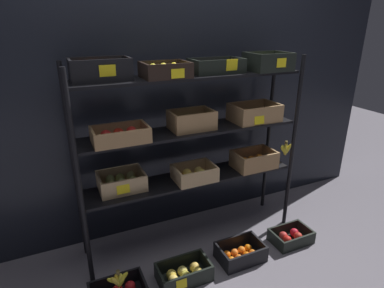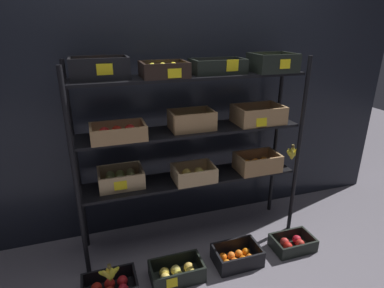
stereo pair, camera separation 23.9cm
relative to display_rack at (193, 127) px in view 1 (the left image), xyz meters
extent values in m
plane|color=slate|center=(-0.01, 0.01, -0.97)|extent=(10.00, 10.00, 0.00)
cube|color=black|center=(-0.01, 0.37, 0.25)|extent=(4.08, 0.12, 2.46)
cylinder|color=black|center=(-0.85, -0.16, -0.24)|extent=(0.03, 0.03, 1.47)
cylinder|color=black|center=(0.83, -0.16, -0.24)|extent=(0.03, 0.03, 1.47)
cylinder|color=black|center=(-0.85, 0.17, -0.24)|extent=(0.03, 0.03, 1.47)
cylinder|color=black|center=(0.83, 0.17, -0.24)|extent=(0.03, 0.03, 1.47)
cube|color=black|center=(-0.01, 0.01, -0.42)|extent=(1.64, 0.29, 0.02)
cube|color=black|center=(-0.01, 0.01, -0.03)|extent=(1.64, 0.29, 0.02)
cube|color=black|center=(-0.01, 0.01, 0.37)|extent=(1.64, 0.29, 0.02)
cube|color=tan|center=(-0.55, 0.05, -0.41)|extent=(0.32, 0.25, 0.01)
cube|color=tan|center=(-0.55, -0.06, -0.35)|extent=(0.32, 0.02, 0.11)
cube|color=tan|center=(-0.55, 0.17, -0.35)|extent=(0.32, 0.02, 0.11)
cube|color=tan|center=(-0.70, 0.05, -0.35)|extent=(0.02, 0.22, 0.11)
cube|color=tan|center=(-0.39, 0.05, -0.35)|extent=(0.02, 0.22, 0.11)
ellipsoid|color=tan|center=(-0.63, 0.01, -0.36)|extent=(0.07, 0.07, 0.09)
ellipsoid|color=#A9B862|center=(-0.55, 0.01, -0.36)|extent=(0.07, 0.07, 0.09)
ellipsoid|color=tan|center=(-0.47, 0.02, -0.36)|extent=(0.07, 0.07, 0.09)
ellipsoid|color=#ABBB5F|center=(-0.62, 0.09, -0.36)|extent=(0.07, 0.07, 0.09)
ellipsoid|color=#B5BD53|center=(-0.55, 0.09, -0.36)|extent=(0.07, 0.07, 0.09)
ellipsoid|color=tan|center=(-0.47, 0.09, -0.36)|extent=(0.07, 0.07, 0.09)
cube|color=yellow|center=(-0.56, -0.07, -0.35)|extent=(0.09, 0.01, 0.07)
cube|color=tan|center=(-0.01, -0.04, -0.41)|extent=(0.31, 0.23, 0.01)
cube|color=tan|center=(-0.01, -0.14, -0.35)|extent=(0.31, 0.02, 0.10)
cube|color=tan|center=(-0.01, 0.07, -0.35)|extent=(0.31, 0.02, 0.10)
cube|color=tan|center=(-0.15, -0.04, -0.35)|extent=(0.02, 0.20, 0.10)
cube|color=tan|center=(0.14, -0.04, -0.35)|extent=(0.02, 0.20, 0.10)
sphere|color=#E1BE4F|center=(-0.06, -0.07, -0.37)|extent=(0.07, 0.07, 0.07)
sphere|color=gold|center=(0.05, -0.07, -0.37)|extent=(0.07, 0.07, 0.07)
sphere|color=#E4BC49|center=(-0.06, -0.01, -0.37)|extent=(0.07, 0.07, 0.07)
sphere|color=gold|center=(0.04, -0.01, -0.37)|extent=(0.07, 0.07, 0.07)
cube|color=#A87F51|center=(0.54, -0.03, -0.41)|extent=(0.34, 0.23, 0.01)
cube|color=#A87F51|center=(0.54, -0.14, -0.34)|extent=(0.34, 0.02, 0.13)
cube|color=#A87F51|center=(0.54, 0.07, -0.34)|extent=(0.34, 0.02, 0.13)
cube|color=#A87F51|center=(0.37, -0.03, -0.34)|extent=(0.02, 0.20, 0.13)
cube|color=#A87F51|center=(0.70, -0.03, -0.34)|extent=(0.02, 0.20, 0.13)
sphere|color=orange|center=(0.46, -0.06, -0.36)|extent=(0.07, 0.07, 0.07)
sphere|color=orange|center=(0.54, -0.07, -0.36)|extent=(0.07, 0.07, 0.07)
sphere|color=orange|center=(0.62, -0.06, -0.36)|extent=(0.07, 0.07, 0.07)
sphere|color=orange|center=(0.46, 0.00, -0.36)|extent=(0.07, 0.07, 0.07)
sphere|color=orange|center=(0.54, 0.00, -0.36)|extent=(0.07, 0.07, 0.07)
sphere|color=orange|center=(0.62, 0.00, -0.36)|extent=(0.07, 0.07, 0.07)
cube|color=#A87F51|center=(-0.55, -0.04, -0.01)|extent=(0.37, 0.23, 0.01)
cube|color=#A87F51|center=(-0.55, -0.14, 0.04)|extent=(0.37, 0.02, 0.09)
cube|color=#A87F51|center=(-0.55, 0.07, 0.04)|extent=(0.37, 0.02, 0.09)
cube|color=#A87F51|center=(-0.72, -0.04, 0.04)|extent=(0.02, 0.20, 0.09)
cube|color=#A87F51|center=(-0.37, -0.04, 0.04)|extent=(0.02, 0.20, 0.09)
sphere|color=red|center=(-0.64, -0.07, 0.03)|extent=(0.07, 0.07, 0.07)
sphere|color=red|center=(-0.54, -0.07, 0.03)|extent=(0.07, 0.07, 0.07)
sphere|color=red|center=(-0.46, -0.06, 0.03)|extent=(0.07, 0.07, 0.07)
sphere|color=red|center=(-0.63, -0.01, 0.03)|extent=(0.07, 0.07, 0.07)
sphere|color=red|center=(-0.55, -0.01, 0.03)|extent=(0.07, 0.07, 0.07)
sphere|color=red|center=(-0.46, -0.01, 0.03)|extent=(0.07, 0.07, 0.07)
cube|color=#A87F51|center=(-0.01, 0.01, -0.01)|extent=(0.32, 0.21, 0.01)
cube|color=#A87F51|center=(-0.01, -0.09, 0.06)|extent=(0.32, 0.02, 0.13)
cube|color=#A87F51|center=(-0.01, 0.11, 0.06)|extent=(0.32, 0.02, 0.13)
cube|color=#A87F51|center=(-0.16, 0.01, 0.06)|extent=(0.02, 0.18, 0.13)
cube|color=#A87F51|center=(0.14, 0.01, 0.06)|extent=(0.02, 0.18, 0.13)
sphere|color=#94C037|center=(-0.06, -0.02, 0.03)|extent=(0.07, 0.07, 0.07)
sphere|color=#8DC036|center=(0.04, -0.02, 0.03)|extent=(0.07, 0.07, 0.07)
sphere|color=#96B340|center=(-0.07, 0.04, 0.03)|extent=(0.07, 0.07, 0.07)
sphere|color=#84B93C|center=(0.04, 0.04, 0.03)|extent=(0.07, 0.07, 0.07)
cube|color=#A87F51|center=(0.53, 0.00, -0.01)|extent=(0.37, 0.25, 0.01)
cube|color=#A87F51|center=(0.53, -0.12, 0.06)|extent=(0.37, 0.02, 0.12)
cube|color=#A87F51|center=(0.53, 0.11, 0.06)|extent=(0.37, 0.02, 0.12)
cube|color=#A87F51|center=(0.35, 0.00, 0.06)|extent=(0.02, 0.22, 0.12)
cube|color=#A87F51|center=(0.71, 0.00, 0.06)|extent=(0.02, 0.22, 0.12)
ellipsoid|color=brown|center=(0.42, -0.05, 0.03)|extent=(0.05, 0.05, 0.07)
ellipsoid|color=brown|center=(0.48, -0.04, 0.03)|extent=(0.05, 0.05, 0.07)
ellipsoid|color=brown|center=(0.53, -0.05, 0.03)|extent=(0.05, 0.05, 0.07)
ellipsoid|color=brown|center=(0.59, -0.05, 0.03)|extent=(0.05, 0.05, 0.07)
ellipsoid|color=brown|center=(0.65, -0.05, 0.03)|extent=(0.05, 0.05, 0.07)
ellipsoid|color=brown|center=(0.41, 0.04, 0.03)|extent=(0.05, 0.05, 0.07)
ellipsoid|color=brown|center=(0.47, 0.04, 0.03)|extent=(0.05, 0.05, 0.07)
ellipsoid|color=brown|center=(0.53, 0.04, 0.03)|extent=(0.05, 0.05, 0.07)
ellipsoid|color=brown|center=(0.59, 0.03, 0.03)|extent=(0.05, 0.05, 0.07)
ellipsoid|color=brown|center=(0.65, 0.04, 0.03)|extent=(0.05, 0.05, 0.07)
cube|color=yellow|center=(0.49, -0.13, 0.03)|extent=(0.09, 0.01, 0.07)
cube|color=black|center=(-0.62, 0.03, 0.38)|extent=(0.37, 0.22, 0.01)
cube|color=black|center=(-0.62, -0.07, 0.45)|extent=(0.37, 0.02, 0.13)
cube|color=black|center=(-0.62, 0.14, 0.45)|extent=(0.37, 0.02, 0.13)
cube|color=black|center=(-0.80, 0.03, 0.45)|extent=(0.02, 0.19, 0.13)
cube|color=black|center=(-0.44, 0.03, 0.45)|extent=(0.02, 0.19, 0.13)
sphere|color=orange|center=(-0.72, 0.00, 0.42)|extent=(0.06, 0.06, 0.06)
sphere|color=orange|center=(-0.65, 0.00, 0.42)|extent=(0.06, 0.06, 0.06)
sphere|color=orange|center=(-0.59, 0.01, 0.42)|extent=(0.06, 0.06, 0.06)
sphere|color=orange|center=(-0.51, 0.00, 0.42)|extent=(0.06, 0.06, 0.06)
sphere|color=orange|center=(-0.72, 0.06, 0.42)|extent=(0.06, 0.06, 0.06)
sphere|color=orange|center=(-0.65, 0.06, 0.42)|extent=(0.06, 0.06, 0.06)
sphere|color=orange|center=(-0.58, 0.06, 0.42)|extent=(0.06, 0.06, 0.06)
sphere|color=orange|center=(-0.52, 0.07, 0.42)|extent=(0.06, 0.06, 0.06)
cube|color=yellow|center=(-0.60, -0.08, 0.45)|extent=(0.10, 0.01, 0.07)
cube|color=black|center=(-0.21, -0.02, 0.38)|extent=(0.31, 0.24, 0.01)
cube|color=black|center=(-0.21, -0.13, 0.43)|extent=(0.31, 0.02, 0.09)
cube|color=black|center=(-0.21, 0.10, 0.43)|extent=(0.31, 0.02, 0.09)
cube|color=black|center=(-0.36, -0.02, 0.43)|extent=(0.02, 0.21, 0.09)
cube|color=black|center=(-0.07, -0.02, 0.43)|extent=(0.02, 0.21, 0.09)
ellipsoid|color=yellow|center=(-0.28, -0.05, 0.43)|extent=(0.06, 0.06, 0.08)
ellipsoid|color=yellow|center=(-0.22, -0.05, 0.43)|extent=(0.06, 0.06, 0.08)
ellipsoid|color=yellow|center=(-0.14, -0.06, 0.43)|extent=(0.06, 0.06, 0.08)
ellipsoid|color=yellow|center=(-0.28, 0.02, 0.43)|extent=(0.06, 0.06, 0.08)
ellipsoid|color=yellow|center=(-0.21, 0.02, 0.43)|extent=(0.06, 0.06, 0.08)
ellipsoid|color=yellow|center=(-0.14, 0.02, 0.43)|extent=(0.06, 0.06, 0.08)
cube|color=yellow|center=(-0.17, -0.14, 0.42)|extent=(0.09, 0.00, 0.06)
cube|color=black|center=(0.19, 0.02, 0.38)|extent=(0.38, 0.22, 0.01)
cube|color=black|center=(0.19, -0.08, 0.44)|extent=(0.38, 0.02, 0.09)
cube|color=black|center=(0.19, 0.12, 0.44)|extent=(0.38, 0.02, 0.09)
cube|color=black|center=(0.01, 0.02, 0.44)|extent=(0.02, 0.18, 0.09)
cube|color=black|center=(0.37, 0.02, 0.44)|extent=(0.02, 0.18, 0.09)
sphere|color=#5D2954|center=(0.07, -0.02, 0.41)|extent=(0.05, 0.05, 0.05)
sphere|color=#5A244F|center=(0.13, -0.01, 0.41)|extent=(0.05, 0.05, 0.05)
sphere|color=#6A1C4D|center=(0.19, -0.01, 0.41)|extent=(0.05, 0.05, 0.05)
sphere|color=#58254D|center=(0.25, -0.01, 0.41)|extent=(0.05, 0.05, 0.05)
sphere|color=#6C2B5E|center=(0.31, -0.01, 0.41)|extent=(0.05, 0.05, 0.05)
sphere|color=#5C1F4D|center=(0.07, 0.06, 0.41)|extent=(0.05, 0.05, 0.05)
sphere|color=#5B1657|center=(0.13, 0.06, 0.41)|extent=(0.05, 0.05, 0.05)
sphere|color=#592857|center=(0.19, 0.06, 0.41)|extent=(0.05, 0.05, 0.05)
sphere|color=#6D2A55|center=(0.25, 0.05, 0.41)|extent=(0.05, 0.05, 0.05)
sphere|color=#6B2452|center=(0.31, 0.06, 0.41)|extent=(0.05, 0.05, 0.05)
cube|color=yellow|center=(0.25, -0.09, 0.44)|extent=(0.09, 0.01, 0.08)
cube|color=black|center=(0.60, -0.04, 0.38)|extent=(0.31, 0.25, 0.01)
cube|color=black|center=(0.60, -0.15, 0.45)|extent=(0.31, 0.02, 0.12)
cube|color=black|center=(0.60, 0.08, 0.45)|extent=(0.31, 0.02, 0.12)
cube|color=black|center=(0.45, -0.04, 0.45)|extent=(0.02, 0.22, 0.12)
cube|color=black|center=(0.75, -0.04, 0.45)|extent=(0.02, 0.22, 0.12)
ellipsoid|color=#B0B04D|center=(0.54, -0.08, 0.44)|extent=(0.07, 0.07, 0.09)
ellipsoid|color=#B8B34A|center=(0.65, -0.08, 0.44)|extent=(0.07, 0.07, 0.09)
ellipsoid|color=#BCC15C|center=(0.54, 0.00, 0.44)|extent=(0.07, 0.07, 0.09)
ellipsoid|color=tan|center=(0.65, 0.00, 0.44)|extent=(0.07, 0.07, 0.09)
cube|color=yellow|center=(0.62, -0.16, 0.45)|extent=(0.08, 0.01, 0.06)
cylinder|color=brown|center=(0.87, -0.03, -0.25)|extent=(0.02, 0.02, 0.02)
ellipsoid|color=yellow|center=(0.84, -0.04, -0.31)|extent=(0.10, 0.04, 0.10)
ellipsoid|color=yellow|center=(0.85, -0.03, -0.31)|extent=(0.08, 0.03, 0.11)
ellipsoid|color=yellow|center=(0.86, -0.03, -0.31)|extent=(0.05, 0.03, 0.11)
ellipsoid|color=yellow|center=(0.88, -0.02, -0.31)|extent=(0.05, 0.03, 0.11)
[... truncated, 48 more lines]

